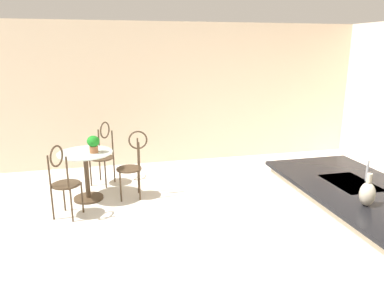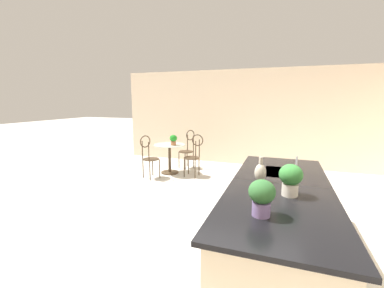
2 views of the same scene
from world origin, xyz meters
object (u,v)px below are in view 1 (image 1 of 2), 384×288
chair_near_window (103,150)px  chair_toward_desk (133,161)px  bistro_table (87,171)px  potted_plant_on_table (93,143)px  vase_on_counter (367,193)px  chair_by_island (63,178)px

chair_near_window → chair_toward_desk: same height
bistro_table → chair_toward_desk: (0.08, 0.68, 0.13)m
potted_plant_on_table → vase_on_counter: vase_on_counter is taller
chair_by_island → potted_plant_on_table: size_ratio=4.07×
chair_by_island → potted_plant_on_table: chair_by_island is taller
vase_on_counter → chair_toward_desk: bearing=-147.5°
chair_toward_desk → potted_plant_on_table: chair_toward_desk is taller
chair_near_window → potted_plant_on_table: size_ratio=4.07×
chair_near_window → potted_plant_on_table: bearing=-9.7°
chair_by_island → chair_toward_desk: 1.07m
chair_by_island → chair_toward_desk: size_ratio=1.00×
chair_by_island → chair_toward_desk: same height
chair_near_window → vase_on_counter: vase_on_counter is taller
bistro_table → vase_on_counter: vase_on_counter is taller
chair_near_window → vase_on_counter: size_ratio=3.62×
potted_plant_on_table → chair_toward_desk: bearing=86.9°
bistro_table → vase_on_counter: bearing=40.5°
potted_plant_on_table → vase_on_counter: bearing=39.5°
chair_near_window → chair_toward_desk: (0.72, 0.43, 0.00)m
potted_plant_on_table → vase_on_counter: size_ratio=0.89×
potted_plant_on_table → vase_on_counter: (2.84, 2.33, 0.14)m
bistro_table → vase_on_counter: 3.84m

